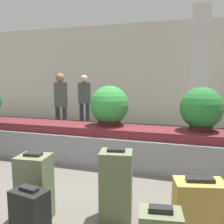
{
  "coord_description": "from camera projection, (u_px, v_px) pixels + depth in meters",
  "views": [
    {
      "loc": [
        1.28,
        -2.42,
        1.48
      ],
      "look_at": [
        0.0,
        1.6,
        0.9
      ],
      "focal_mm": 40.0,
      "sensor_mm": 36.0,
      "label": 1
    }
  ],
  "objects": [
    {
      "name": "suitcase_4",
      "position": [
        198.0,
        220.0,
        2.02
      ],
      "size": [
        0.44,
        0.32,
        0.7
      ],
      "rotation": [
        0.0,
        0.0,
        0.24
      ],
      "color": "#A3843D",
      "rests_on": "ground_plane"
    },
    {
      "name": "carousel",
      "position": [
        112.0,
        146.0,
        4.34
      ],
      "size": [
        8.45,
        0.75,
        0.65
      ],
      "color": "gray",
      "rests_on": "ground_plane"
    },
    {
      "name": "traveler_0",
      "position": [
        84.0,
        97.0,
        7.29
      ],
      "size": [
        0.35,
        0.36,
        1.57
      ],
      "rotation": [
        0.0,
        0.0,
        0.84
      ],
      "color": "#282833",
      "rests_on": "ground_plane"
    },
    {
      "name": "traveler_2",
      "position": [
        61.0,
        100.0,
        6.2
      ],
      "size": [
        0.37,
        0.32,
        1.6
      ],
      "rotation": [
        0.0,
        0.0,
        0.55
      ],
      "color": "#282833",
      "rests_on": "ground_plane"
    },
    {
      "name": "pillar",
      "position": [
        199.0,
        73.0,
        6.1
      ],
      "size": [
        0.42,
        0.42,
        3.2
      ],
      "color": "silver",
      "rests_on": "ground_plane"
    },
    {
      "name": "back_wall",
      "position": [
        150.0,
        74.0,
        7.91
      ],
      "size": [
        18.0,
        0.06,
        3.2
      ],
      "color": "beige",
      "rests_on": "ground_plane"
    },
    {
      "name": "ground_plane",
      "position": [
        70.0,
        207.0,
        2.87
      ],
      "size": [
        18.0,
        18.0,
        0.0
      ],
      "primitive_type": "plane",
      "color": "#59544C"
    },
    {
      "name": "suitcase_2",
      "position": [
        116.0,
        185.0,
        2.6
      ],
      "size": [
        0.37,
        0.32,
        0.77
      ],
      "rotation": [
        0.0,
        0.0,
        0.18
      ],
      "color": "#5B6647",
      "rests_on": "ground_plane"
    },
    {
      "name": "suitcase_0",
      "position": [
        35.0,
        188.0,
        2.58
      ],
      "size": [
        0.35,
        0.31,
        0.73
      ],
      "rotation": [
        0.0,
        0.0,
        0.11
      ],
      "color": "#5B6647",
      "rests_on": "ground_plane"
    },
    {
      "name": "potted_plant_1",
      "position": [
        109.0,
        106.0,
        4.38
      ],
      "size": [
        0.68,
        0.68,
        0.7
      ],
      "color": "#381914",
      "rests_on": "carousel"
    },
    {
      "name": "suitcase_5",
      "position": [
        30.0,
        218.0,
        2.18
      ],
      "size": [
        0.34,
        0.25,
        0.55
      ],
      "rotation": [
        0.0,
        0.0,
        -0.17
      ],
      "color": "black",
      "rests_on": "ground_plane"
    },
    {
      "name": "potted_plant_0",
      "position": [
        201.0,
        109.0,
        3.93
      ],
      "size": [
        0.67,
        0.67,
        0.69
      ],
      "color": "#381914",
      "rests_on": "carousel"
    }
  ]
}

